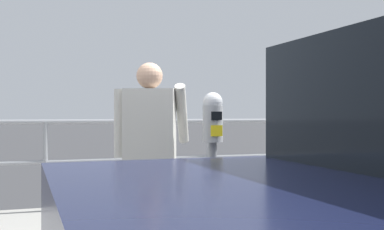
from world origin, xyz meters
TOP-DOWN VIEW (x-y plane):
  - parking_meter at (0.16, 0.50)m, footprint 0.17×0.18m
  - pedestrian_at_meter at (-0.32, 0.72)m, footprint 0.70×0.43m
  - background_railing at (0.00, 3.05)m, footprint 24.06×0.06m

SIDE VIEW (x-z plane):
  - background_railing at x=0.00m, z-range 0.40..1.55m
  - pedestrian_at_meter at x=-0.32m, z-range 0.27..1.92m
  - parking_meter at x=0.16m, z-range 0.46..1.86m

